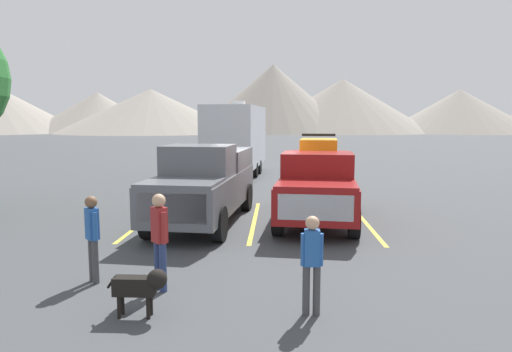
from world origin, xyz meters
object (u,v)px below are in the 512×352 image
object	(u,v)px
camper_trailer_a	(236,136)
person_b	(92,233)
dog	(143,285)
person_c	(160,235)
person_a	(312,259)
pickup_truck_b	(318,181)
pickup_truck_a	(206,182)

from	to	relation	value
camper_trailer_a	person_b	bearing A→B (deg)	-94.16
camper_trailer_a	person_b	xyz separation A→B (m)	(-1.18, -16.20, -1.15)
dog	person_c	bearing A→B (deg)	90.96
camper_trailer_a	person_c	world-z (taller)	camper_trailer_a
person_a	person_b	bearing A→B (deg)	162.15
person_c	pickup_truck_b	bearing A→B (deg)	61.50
pickup_truck_a	camper_trailer_a	size ratio (longest dim) A/B	0.77
pickup_truck_b	person_a	size ratio (longest dim) A/B	3.75
person_a	person_c	world-z (taller)	person_c
pickup_truck_a	dog	bearing A→B (deg)	-89.42
person_a	camper_trailer_a	bearing A→B (deg)	98.79
camper_trailer_a	person_a	distance (m)	17.69
camper_trailer_a	person_a	bearing A→B (deg)	-81.21
person_c	camper_trailer_a	bearing A→B (deg)	90.50
pickup_truck_b	person_c	xyz separation A→B (m)	(-3.23, -5.95, -0.17)
camper_trailer_a	dog	world-z (taller)	camper_trailer_a
person_a	person_b	xyz separation A→B (m)	(-3.87, 1.25, 0.04)
camper_trailer_a	dog	distance (m)	17.70
pickup_truck_b	dog	world-z (taller)	pickup_truck_b
pickup_truck_a	camper_trailer_a	world-z (taller)	camper_trailer_a
person_a	person_c	xyz separation A→B (m)	(-2.55, 0.91, 0.10)
person_a	dog	size ratio (longest dim) A/B	1.67
pickup_truck_b	camper_trailer_a	bearing A→B (deg)	107.66
person_a	dog	world-z (taller)	person_a
person_b	pickup_truck_a	bearing A→B (deg)	76.02
pickup_truck_a	person_a	bearing A→B (deg)	-67.76
person_b	person_c	world-z (taller)	person_c
pickup_truck_a	dog	xyz separation A→B (m)	(0.07, -6.54, -0.67)
pickup_truck_a	camper_trailer_a	bearing A→B (deg)	90.50
pickup_truck_b	camper_trailer_a	world-z (taller)	camper_trailer_a
person_a	person_c	distance (m)	2.71
person_b	dog	size ratio (longest dim) A/B	1.73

